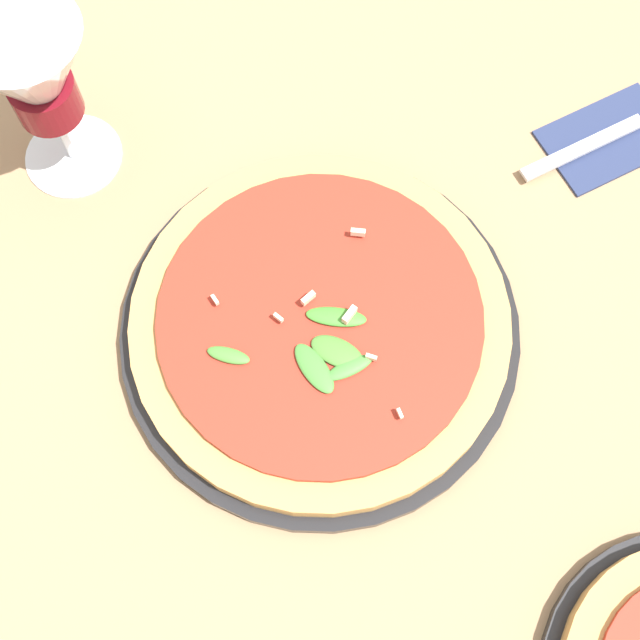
{
  "coord_description": "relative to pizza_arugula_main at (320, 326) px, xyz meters",
  "views": [
    {
      "loc": [
        -0.14,
        -0.23,
        0.67
      ],
      "look_at": [
        0.01,
        -0.04,
        0.03
      ],
      "focal_mm": 50.0,
      "sensor_mm": 36.0,
      "label": 1
    }
  ],
  "objects": [
    {
      "name": "ground_plane",
      "position": [
        -0.01,
        0.04,
        -0.02
      ],
      "size": [
        6.0,
        6.0,
        0.0
      ],
      "primitive_type": "plane",
      "color": "#9E7A56"
    },
    {
      "name": "pizza_arugula_main",
      "position": [
        0.0,
        0.0,
        0.0
      ],
      "size": [
        0.32,
        0.32,
        0.05
      ],
      "color": "black",
      "rests_on": "ground_plane"
    },
    {
      "name": "wine_glass",
      "position": [
        -0.07,
        0.26,
        0.09
      ],
      "size": [
        0.1,
        0.1,
        0.16
      ],
      "color": "white",
      "rests_on": "ground_plane"
    },
    {
      "name": "napkin",
      "position": [
        0.31,
        -0.01,
        -0.01
      ],
      "size": [
        0.12,
        0.09,
        0.01
      ],
      "rotation": [
        0.0,
        0.0,
        -0.18
      ],
      "color": "navy",
      "rests_on": "ground_plane"
    },
    {
      "name": "fork",
      "position": [
        0.32,
        -0.01,
        -0.01
      ],
      "size": [
        0.19,
        0.05,
        0.0
      ],
      "rotation": [
        0.0,
        0.0,
        -0.17
      ],
      "color": "silver",
      "rests_on": "ground_plane"
    }
  ]
}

